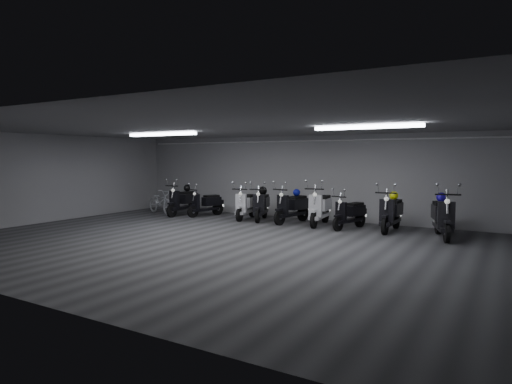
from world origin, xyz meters
The scene contains 23 objects.
floor centered at (0.00, 0.00, -0.01)m, with size 14.00×10.00×0.01m, color #353638.
ceiling centered at (0.00, 0.00, 2.80)m, with size 14.00×10.00×0.01m, color slate.
back_wall centered at (0.00, 5.00, 1.40)m, with size 14.00×0.01×2.80m, color #969598.
front_wall centered at (0.00, -5.00, 1.40)m, with size 14.00×0.01×2.80m, color #969598.
left_wall centered at (-7.00, 0.00, 1.40)m, with size 0.01×10.00×2.80m, color #969598.
fluor_strip_left centered at (-3.00, 1.00, 2.74)m, with size 2.40×0.18×0.08m, color white.
fluor_strip_right centered at (3.00, 1.00, 2.74)m, with size 2.40×0.18×0.08m, color white.
conduit centered at (0.00, 4.92, 2.62)m, with size 0.05×0.05×13.60m, color white.
scooter_0 centered at (-4.33, 3.48, 0.68)m, with size 0.61×1.82×1.36m, color black, non-canonical shape.
scooter_1 centered at (-3.47, 3.68, 0.60)m, with size 0.53×1.60×1.19m, color black, non-canonical shape.
scooter_2 centered at (-1.86, 3.78, 0.65)m, with size 0.58×1.75×1.30m, color silver, non-canonical shape.
scooter_3 centered at (-1.29, 3.81, 0.66)m, with size 0.59×1.78×1.32m, color black, non-canonical shape.
scooter_5 centered at (-0.16, 3.77, 0.68)m, with size 0.61×1.82×1.36m, color black, non-canonical shape.
scooter_6 centered at (0.78, 3.78, 0.72)m, with size 0.64×1.92×1.43m, color silver, non-canonical shape.
scooter_7 centered at (1.78, 3.57, 0.60)m, with size 0.54×1.62×1.21m, color black, non-canonical shape.
scooter_8 centered at (2.92, 3.75, 0.70)m, with size 0.63×1.88×1.40m, color black, non-canonical shape.
scooter_9 centered at (4.30, 3.38, 0.73)m, with size 0.65×1.96×1.46m, color black, non-canonical shape.
bicycle centered at (-5.32, 3.39, 0.56)m, with size 0.61×1.74×1.12m, color silver.
helmet_0 centered at (2.92, 4.01, 0.99)m, with size 0.25×0.25×0.25m, color #E3ED0D.
helmet_1 centered at (-4.34, 3.73, 0.97)m, with size 0.25×0.25×0.25m, color black.
helmet_2 centered at (-0.11, 4.02, 0.96)m, with size 0.23×0.23×0.23m, color #0D1290.
helmet_3 centered at (-1.37, 4.04, 0.96)m, with size 0.29×0.29×0.29m, color black.
helmet_4 centered at (4.23, 3.64, 1.03)m, with size 0.26×0.26×0.26m, color #1C0D97.
Camera 1 is at (5.84, -8.66, 2.07)m, focal length 30.87 mm.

